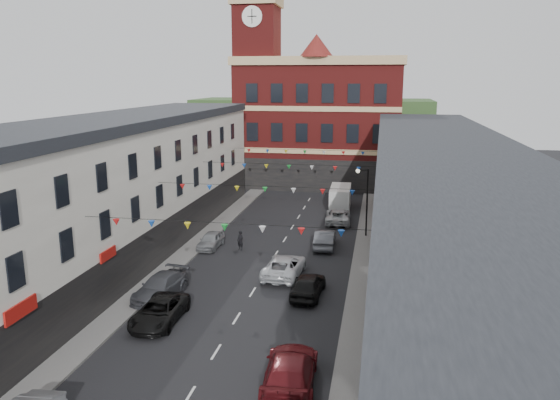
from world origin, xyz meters
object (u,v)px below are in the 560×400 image
Objects in this scene: car_right_e at (325,239)px; pedestrian at (240,241)px; car_left_c at (159,311)px; car_right_c at (290,371)px; white_van at (340,198)px; car_right_f at (338,216)px; car_left_e at (211,240)px; moving_car at (284,266)px; street_lamp at (364,193)px; car_right_d at (308,285)px; car_left_d at (160,287)px.

pedestrian reaches higher than car_right_e.
car_left_c is 0.87× the size of car_right_c.
white_van is (-0.40, 34.63, 0.37)m from car_right_c.
car_left_c is at bearing 67.79° from car_right_f.
car_right_c is (9.70, -19.11, 0.17)m from car_left_e.
car_left_c is at bearing -106.55° from white_van.
car_left_c is at bearing 59.73° from moving_car.
car_left_c is at bearing -118.94° from street_lamp.
street_lamp reaches higher than pedestrian.
car_right_c is 10.55m from car_right_d.
car_left_e is at bearing 42.18° from car_right_f.
car_left_e is 0.72× the size of moving_car.
street_lamp reaches higher than car_left_c.
car_right_c reaches higher than car_left_d.
car_right_e is at bearing 40.29° from pedestrian.
moving_car is at bearing 71.96° from car_right_e.
car_right_e reaches higher than moving_car.
car_left_d is (-1.38, 3.45, 0.03)m from car_left_c.
car_right_e is at bearing 83.71° from car_right_f.
white_van is (0.20, 13.72, 0.45)m from car_right_e.
white_van is (7.92, 29.41, 0.51)m from car_left_c.
car_left_e is at bearing -34.29° from moving_car.
pedestrian is (-9.55, -5.52, -3.12)m from street_lamp.
car_right_c reaches higher than car_right_f.
pedestrian is (-4.49, 5.19, 0.06)m from moving_car.
car_left_e is (0.00, 10.44, -0.07)m from car_left_d.
car_left_c is 3.71m from car_left_d.
car_right_d is (7.72, 5.31, 0.07)m from car_left_c.
car_right_d is 0.82× the size of white_van.
white_van is (9.30, 25.96, 0.47)m from car_left_d.
street_lamp is at bearing 117.73° from car_right_f.
car_right_f is 12.01m from pedestrian.
car_right_d is 10.73m from pedestrian.
car_left_c is at bearing -83.26° from car_left_e.
pedestrian is at bearing -46.24° from moving_car.
car_left_e is at bearing -122.40° from white_van.
car_right_d is 24.10m from white_van.
street_lamp is 1.21× the size of car_right_f.
car_right_e is at bearing -129.24° from street_lamp.
car_left_c is 24.89m from car_right_f.
white_van reaches higher than pedestrian.
car_left_d is 22.22m from car_right_f.
car_right_c is at bearing -32.83° from car_left_c.
street_lamp is 5.64m from car_right_e.
car_right_f is 3.16× the size of pedestrian.
car_left_c is 10.26m from moving_car.
car_right_d is at bearing 85.54° from car_right_f.
car_right_e reaches higher than car_left_e.
white_van is at bearing 105.22° from street_lamp.
moving_car reaches higher than car_left_e.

